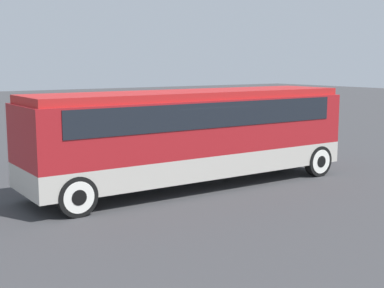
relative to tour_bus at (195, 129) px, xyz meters
name	(u,v)px	position (x,y,z in m)	size (l,w,h in m)	color
ground_plane	(192,186)	(-0.10, 0.00, -1.75)	(120.00, 120.00, 0.00)	#38383A
tour_bus	(195,129)	(0.00, 0.00, 0.00)	(10.27, 2.54, 2.91)	#B7B2A8
parked_car_near	(164,128)	(3.60, 7.68, -0.99)	(4.29, 1.80, 1.52)	maroon
parked_car_mid	(90,140)	(-0.54, 6.60, -1.05)	(4.15, 1.87, 1.41)	#BCBCC1
parked_car_far	(202,134)	(4.17, 5.49, -1.05)	(4.25, 1.95, 1.38)	silver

